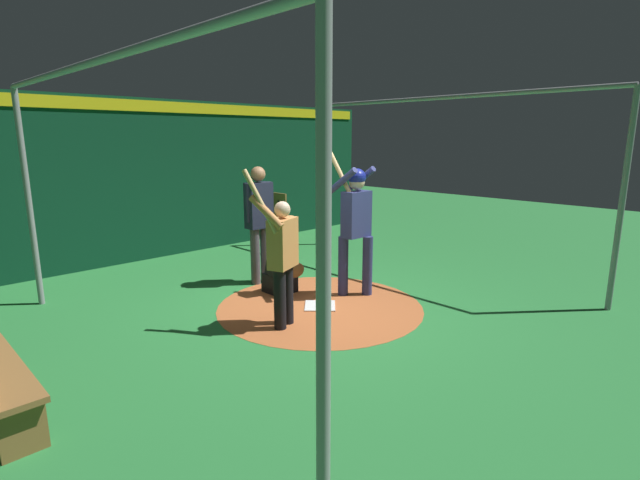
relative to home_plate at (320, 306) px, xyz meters
The scene contains 10 objects.
ground_plane 0.01m from the home_plate, ahead, with size 26.56×26.56×0.00m, color #287A38.
dirt_circle 0.01m from the home_plate, ahead, with size 2.85×2.85×0.01m, color #B76033.
home_plate is the anchor object (origin of this frame).
batter 1.36m from the home_plate, 91.30° to the left, with size 0.68×0.49×2.20m.
catcher 0.92m from the home_plate, behind, with size 0.58×0.40×0.96m.
umpire 1.82m from the home_plate, behind, with size 0.23×0.49×1.87m.
visitor 1.22m from the home_plate, 77.92° to the right, with size 0.52×0.61×1.95m.
back_wall 4.56m from the home_plate, behind, with size 0.22×10.56×3.02m.
cage_frame 2.09m from the home_plate, ahead, with size 5.76×5.57×2.99m.
bat_rack 4.84m from the home_plate, 147.30° to the left, with size 0.58×0.21×1.05m.
Camera 1 is at (4.49, -4.38, 2.31)m, focal length 26.65 mm.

